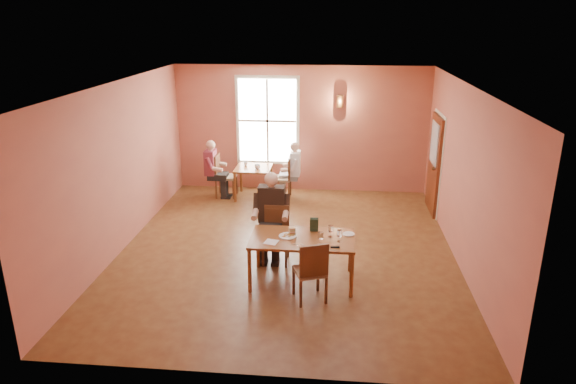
# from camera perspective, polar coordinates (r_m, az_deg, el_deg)

# --- Properties ---
(ground) EXTENTS (6.00, 7.00, 0.01)m
(ground) POSITION_cam_1_polar(r_m,az_deg,el_deg) (9.48, -0.12, -6.41)
(ground) COLOR brown
(ground) RESTS_ON ground
(wall_back) EXTENTS (6.00, 0.04, 3.00)m
(wall_back) POSITION_cam_1_polar(r_m,az_deg,el_deg) (12.32, 1.47, 6.97)
(wall_back) COLOR brown
(wall_back) RESTS_ON ground
(wall_front) EXTENTS (6.00, 0.04, 3.00)m
(wall_front) POSITION_cam_1_polar(r_m,az_deg,el_deg) (5.70, -3.57, -7.81)
(wall_front) COLOR brown
(wall_front) RESTS_ON ground
(wall_left) EXTENTS (0.04, 7.00, 3.00)m
(wall_left) POSITION_cam_1_polar(r_m,az_deg,el_deg) (9.69, -18.09, 2.68)
(wall_left) COLOR brown
(wall_left) RESTS_ON ground
(wall_right) EXTENTS (0.04, 7.00, 3.00)m
(wall_right) POSITION_cam_1_polar(r_m,az_deg,el_deg) (9.16, 18.91, 1.67)
(wall_right) COLOR brown
(wall_right) RESTS_ON ground
(ceiling) EXTENTS (6.00, 7.00, 0.04)m
(ceiling) POSITION_cam_1_polar(r_m,az_deg,el_deg) (8.63, -0.13, 11.90)
(ceiling) COLOR white
(ceiling) RESTS_ON wall_back
(window) EXTENTS (1.36, 0.10, 1.96)m
(window) POSITION_cam_1_polar(r_m,az_deg,el_deg) (12.31, -2.29, 7.91)
(window) COLOR white
(window) RESTS_ON wall_back
(door) EXTENTS (0.12, 1.04, 2.10)m
(door) POSITION_cam_1_polar(r_m,az_deg,el_deg) (11.43, 15.89, 2.96)
(door) COLOR maroon
(door) RESTS_ON ground
(wall_sconce) EXTENTS (0.16, 0.16, 0.28)m
(wall_sconce) POSITION_cam_1_polar(r_m,az_deg,el_deg) (12.07, 5.79, 10.01)
(wall_sconce) COLOR brown
(wall_sconce) RESTS_ON wall_back
(main_table) EXTENTS (1.63, 0.92, 0.77)m
(main_table) POSITION_cam_1_polar(r_m,az_deg,el_deg) (8.25, 1.57, -7.53)
(main_table) COLOR brown
(main_table) RESTS_ON ground
(chair_diner_main) EXTENTS (0.43, 0.43, 0.98)m
(chair_diner_main) POSITION_cam_1_polar(r_m,az_deg,el_deg) (8.83, -1.38, -4.89)
(chair_diner_main) COLOR #3F2411
(chair_diner_main) RESTS_ON ground
(diner_main) EXTENTS (0.59, 0.59, 1.49)m
(diner_main) POSITION_cam_1_polar(r_m,az_deg,el_deg) (8.71, -1.41, -3.45)
(diner_main) COLOR black
(diner_main) RESTS_ON ground
(chair_empty) EXTENTS (0.56, 0.56, 0.98)m
(chair_empty) POSITION_cam_1_polar(r_m,az_deg,el_deg) (7.72, 2.44, -8.64)
(chair_empty) COLOR #402311
(chair_empty) RESTS_ON ground
(plate_food) EXTENTS (0.37, 0.37, 0.04)m
(plate_food) POSITION_cam_1_polar(r_m,az_deg,el_deg) (8.11, -0.04, -4.87)
(plate_food) COLOR white
(plate_food) RESTS_ON main_table
(sandwich) EXTENTS (0.12, 0.11, 0.12)m
(sandwich) POSITION_cam_1_polar(r_m,az_deg,el_deg) (8.15, 0.46, -4.45)
(sandwich) COLOR tan
(sandwich) RESTS_ON main_table
(goblet_a) EXTENTS (0.10, 0.10, 0.21)m
(goblet_a) POSITION_cam_1_polar(r_m,az_deg,el_deg) (8.10, 4.76, -4.31)
(goblet_a) COLOR white
(goblet_a) RESTS_ON main_table
(goblet_b) EXTENTS (0.08, 0.08, 0.20)m
(goblet_b) POSITION_cam_1_polar(r_m,az_deg,el_deg) (7.95, 5.74, -4.83)
(goblet_b) COLOR white
(goblet_b) RESTS_ON main_table
(goblet_c) EXTENTS (0.10, 0.10, 0.21)m
(goblet_c) POSITION_cam_1_polar(r_m,az_deg,el_deg) (7.84, 3.64, -5.10)
(goblet_c) COLOR white
(goblet_c) RESTS_ON main_table
(menu_stand) EXTENTS (0.14, 0.07, 0.23)m
(menu_stand) POSITION_cam_1_polar(r_m,az_deg,el_deg) (8.29, 2.92, -3.65)
(menu_stand) COLOR #1E3524
(menu_stand) RESTS_ON main_table
(knife) EXTENTS (0.22, 0.04, 0.00)m
(knife) POSITION_cam_1_polar(r_m,az_deg,el_deg) (7.84, 1.12, -5.88)
(knife) COLOR silver
(knife) RESTS_ON main_table
(napkin) EXTENTS (0.24, 0.24, 0.01)m
(napkin) POSITION_cam_1_polar(r_m,az_deg,el_deg) (7.93, -1.88, -5.57)
(napkin) COLOR white
(napkin) RESTS_ON main_table
(side_plate) EXTENTS (0.23, 0.23, 0.01)m
(side_plate) POSITION_cam_1_polar(r_m,az_deg,el_deg) (8.25, 6.74, -4.67)
(side_plate) COLOR white
(side_plate) RESTS_ON main_table
(sunglasses) EXTENTS (0.14, 0.05, 0.02)m
(sunglasses) POSITION_cam_1_polar(r_m,az_deg,el_deg) (7.78, 5.26, -6.11)
(sunglasses) COLOR black
(sunglasses) RESTS_ON main_table
(second_table) EXTENTS (0.82, 0.82, 0.73)m
(second_table) POSITION_cam_1_polar(r_m,az_deg,el_deg) (12.07, -3.84, 1.09)
(second_table) COLOR brown
(second_table) RESTS_ON ground
(chair_diner_white) EXTENTS (0.45, 0.45, 1.01)m
(chair_diner_white) POSITION_cam_1_polar(r_m,az_deg,el_deg) (11.94, -0.77, 1.64)
(chair_diner_white) COLOR #632B15
(chair_diner_white) RESTS_ON ground
(diner_white) EXTENTS (0.51, 0.51, 1.28)m
(diner_white) POSITION_cam_1_polar(r_m,az_deg,el_deg) (11.90, -0.63, 2.27)
(diner_white) COLOR silver
(diner_white) RESTS_ON ground
(chair_diner_maroon) EXTENTS (0.45, 0.45, 1.01)m
(chair_diner_maroon) POSITION_cam_1_polar(r_m,az_deg,el_deg) (12.14, -6.88, 1.81)
(chair_diner_maroon) COLOR maroon
(chair_diner_maroon) RESTS_ON ground
(diner_maroon) EXTENTS (0.53, 0.53, 1.32)m
(diner_maroon) POSITION_cam_1_polar(r_m,az_deg,el_deg) (12.11, -7.05, 2.52)
(diner_maroon) COLOR maroon
(diner_maroon) RESTS_ON ground
(cup_a) EXTENTS (0.13, 0.13, 0.10)m
(cup_a) POSITION_cam_1_polar(r_m,az_deg,el_deg) (11.82, -3.41, 2.81)
(cup_a) COLOR silver
(cup_a) RESTS_ON second_table
(cup_b) EXTENTS (0.13, 0.13, 0.09)m
(cup_b) POSITION_cam_1_polar(r_m,az_deg,el_deg) (12.10, -4.73, 3.14)
(cup_b) COLOR white
(cup_b) RESTS_ON second_table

